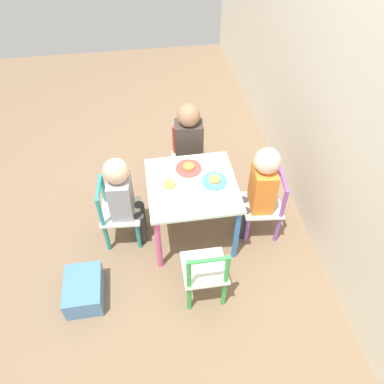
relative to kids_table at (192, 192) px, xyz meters
name	(u,v)px	position (x,y,z in m)	size (l,w,h in m)	color
ground_plane	(192,231)	(0.00, 0.00, -0.41)	(6.00, 6.00, 0.00)	#7F664C
house_wall	(360,50)	(0.00, 0.86, 0.89)	(6.00, 0.06, 2.60)	beige
kids_table	(192,192)	(0.00, 0.00, 0.00)	(0.57, 0.57, 0.48)	silver
chair_purple	(265,206)	(0.05, 0.50, -0.16)	(0.28, 0.28, 0.50)	silver
chair_teal	(118,213)	(-0.04, -0.50, -0.16)	(0.28, 0.28, 0.50)	silver
chair_red	(189,160)	(-0.50, 0.05, -0.16)	(0.28, 0.28, 0.50)	silver
chair_green	(205,272)	(0.50, 0.00, -0.16)	(0.26, 0.26, 0.50)	silver
child_back	(260,186)	(0.04, 0.44, 0.03)	(0.21, 0.22, 0.74)	#38383D
child_front	(123,194)	(-0.03, -0.44, 0.02)	(0.21, 0.22, 0.71)	#38383D
child_left	(189,144)	(-0.44, 0.04, 0.05)	(0.22, 0.21, 0.77)	#4C608E
plate_back	(214,181)	(0.00, 0.14, 0.08)	(0.16, 0.16, 0.03)	#4C9EE0
plate_front	(169,186)	(0.00, -0.14, 0.08)	(0.18, 0.18, 0.03)	white
plate_left	(189,168)	(-0.14, 0.00, 0.08)	(0.17, 0.17, 0.03)	#E54C47
storage_bin	(84,290)	(0.41, -0.74, -0.33)	(0.30, 0.22, 0.15)	#4C7FB7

